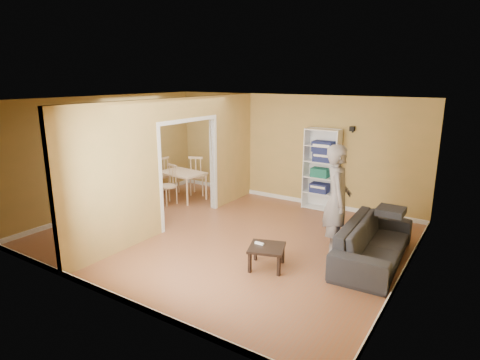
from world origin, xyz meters
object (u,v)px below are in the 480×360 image
sofa (374,236)px  person (338,191)px  chair_left (160,175)px  bookshelf (322,169)px  chair_near (167,185)px  chair_far (198,175)px  dining_table (182,175)px  coffee_table (267,250)px

sofa → person: size_ratio=1.02×
chair_left → bookshelf: bearing=106.0°
sofa → chair_near: chair_near is taller
chair_near → chair_far: bearing=96.8°
sofa → chair_left: (-5.82, 1.02, 0.06)m
person → dining_table: person is taller
sofa → coffee_table: 1.82m
dining_table → chair_near: bearing=-91.1°
person → chair_near: bearing=61.0°
sofa → coffee_table: sofa is taller
sofa → dining_table: bearing=76.2°
coffee_table → chair_far: chair_far is taller
sofa → chair_near: bearing=82.2°
sofa → dining_table: size_ratio=2.06×
person → sofa: bearing=-112.5°
dining_table → chair_left: 0.82m
sofa → bookshelf: bearing=37.0°
person → chair_far: (-4.27, 1.53, -0.60)m
coffee_table → chair_left: bearing=153.6°
bookshelf → chair_far: (-3.13, -0.65, -0.41)m
coffee_table → chair_left: 4.97m
person → coffee_table: bearing=126.2°
coffee_table → sofa: bearing=40.9°
bookshelf → chair_near: size_ratio=1.95×
bookshelf → person: bearing=-62.5°
chair_far → coffee_table: bearing=121.0°
chair_far → bookshelf: bearing=169.9°
coffee_table → chair_near: chair_near is taller
bookshelf → chair_near: bookshelf is taller
sofa → chair_far: 5.17m
chair_left → chair_far: 1.02m
sofa → coffee_table: size_ratio=4.16×
bookshelf → dining_table: bearing=-159.7°
coffee_table → chair_near: bearing=155.9°
bookshelf → coffee_table: (0.43, -3.36, -0.62)m
person → bookshelf: 2.46m
dining_table → chair_far: chair_far is taller
chair_left → chair_near: bearing=54.6°
sofa → bookshelf: 2.87m
coffee_table → dining_table: size_ratio=0.50×
person → dining_table: size_ratio=2.02×
sofa → chair_far: (-4.94, 1.52, 0.09)m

